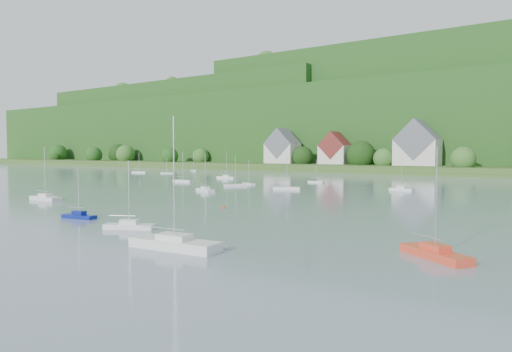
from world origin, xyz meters
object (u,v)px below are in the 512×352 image
(near_sailboat_3, at_px, (129,225))
(near_sailboat_4, at_px, (175,243))
(near_sailboat_5, at_px, (435,252))
(near_sailboat_6, at_px, (45,198))
(near_sailboat_1, at_px, (79,215))

(near_sailboat_3, height_order, near_sailboat_4, near_sailboat_4)
(near_sailboat_4, distance_m, near_sailboat_5, 21.71)
(near_sailboat_5, xyz_separation_m, near_sailboat_6, (-66.84, 7.46, 0.01))
(near_sailboat_5, bearing_deg, near_sailboat_4, -117.91)
(near_sailboat_3, relative_size, near_sailboat_4, 0.65)
(near_sailboat_1, relative_size, near_sailboat_4, 0.56)
(near_sailboat_1, xyz_separation_m, near_sailboat_5, (42.88, 2.58, 0.07))
(near_sailboat_1, bearing_deg, near_sailboat_5, -5.59)
(near_sailboat_3, distance_m, near_sailboat_4, 12.58)
(near_sailboat_4, bearing_deg, near_sailboat_6, 155.56)
(near_sailboat_3, xyz_separation_m, near_sailboat_6, (-35.62, 11.85, 0.05))
(near_sailboat_3, height_order, near_sailboat_6, near_sailboat_6)
(near_sailboat_1, distance_m, near_sailboat_6, 25.98)
(near_sailboat_1, bearing_deg, near_sailboat_3, -17.88)
(near_sailboat_5, bearing_deg, near_sailboat_6, -149.56)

